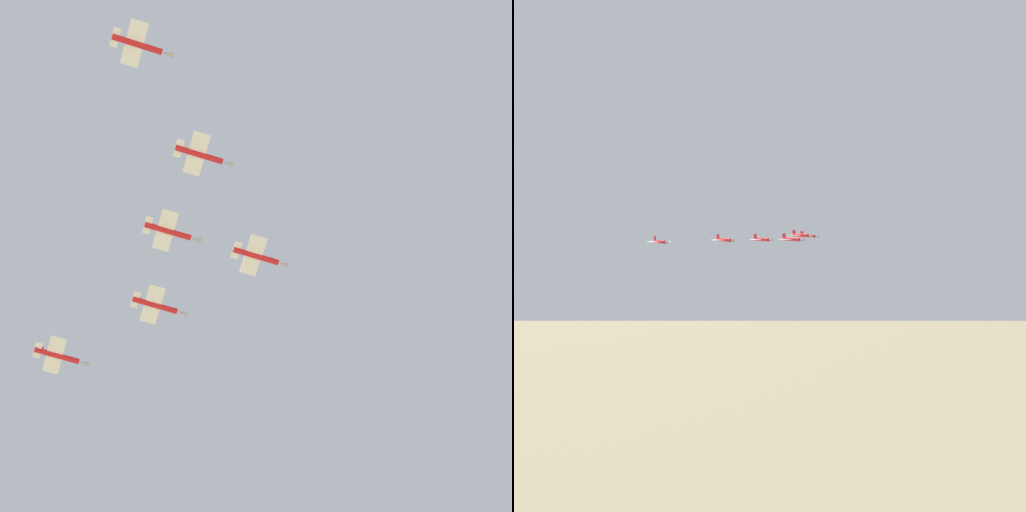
% 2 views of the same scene
% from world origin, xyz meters
% --- Properties ---
extents(jet_lead, '(12.35, 9.81, 2.71)m').
position_xyz_m(jet_lead, '(-12.99, 14.87, 182.52)').
color(jet_lead, red).
extents(jet_port_inner, '(12.35, 9.81, 2.71)m').
position_xyz_m(jet_port_inner, '(-37.94, 21.29, 183.28)').
color(jet_port_inner, red).
extents(jet_starboard_inner, '(12.35, 9.81, 2.71)m').
position_xyz_m(jet_starboard_inner, '(-19.41, -10.08, 182.09)').
color(jet_starboard_inner, red).
extents(jet_port_outer, '(12.35, 9.81, 2.71)m').
position_xyz_m(jet_port_outer, '(-30.24, 4.68, 181.81)').
color(jet_port_outer, red).
extents(jet_starboard_outer, '(12.35, 9.81, 2.71)m').
position_xyz_m(jet_starboard_outer, '(-62.89, 27.71, 182.21)').
color(jet_starboard_outer, red).
extents(jet_center_rear, '(12.35, 9.81, 2.71)m').
position_xyz_m(jet_center_rear, '(-25.83, -35.03, 181.19)').
color(jet_center_rear, red).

